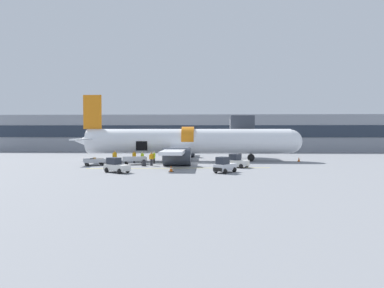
# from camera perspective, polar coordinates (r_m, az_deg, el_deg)

# --- Properties ---
(ground_plane) EXTENTS (500.00, 500.00, 0.00)m
(ground_plane) POSITION_cam_1_polar(r_m,az_deg,el_deg) (48.60, 1.14, -3.28)
(ground_plane) COLOR gray
(apron_marking_line) EXTENTS (22.76, 2.14, 0.01)m
(apron_marking_line) POSITION_cam_1_polar(r_m,az_deg,el_deg) (42.55, -2.13, -4.04)
(apron_marking_line) COLOR yellow
(apron_marking_line) RESTS_ON ground_plane
(terminal_strip) EXTENTS (98.00, 11.51, 8.41)m
(terminal_strip) POSITION_cam_1_polar(r_m,az_deg,el_deg) (82.53, 1.65, 1.83)
(terminal_strip) COLOR gray
(terminal_strip) RESTS_ON ground_plane
(jet_bridge_stub) EXTENTS (3.77, 8.84, 7.13)m
(jet_bridge_stub) POSITION_cam_1_polar(r_m,az_deg,el_deg) (58.36, 8.09, 2.83)
(jet_bridge_stub) COLOR #4C4C51
(jet_bridge_stub) RESTS_ON ground_plane
(airplane) EXTENTS (35.23, 28.99, 10.25)m
(airplane) POSITION_cam_1_polar(r_m,az_deg,el_deg) (52.80, -1.15, 0.33)
(airplane) COLOR white
(airplane) RESTS_ON ground_plane
(baggage_tug_lead) EXTENTS (2.94, 2.70, 1.69)m
(baggage_tug_lead) POSITION_cam_1_polar(r_m,az_deg,el_deg) (43.71, 7.54, -2.96)
(baggage_tug_lead) COLOR silver
(baggage_tug_lead) RESTS_ON ground_plane
(baggage_tug_mid) EXTENTS (2.69, 2.98, 1.76)m
(baggage_tug_mid) POSITION_cam_1_polar(r_m,az_deg,el_deg) (37.96, 5.42, -3.68)
(baggage_tug_mid) COLOR silver
(baggage_tug_mid) RESTS_ON ground_plane
(baggage_tug_rear) EXTENTS (3.27, 2.71, 1.65)m
(baggage_tug_rear) POSITION_cam_1_polar(r_m,az_deg,el_deg) (38.82, -12.51, -3.64)
(baggage_tug_rear) COLOR silver
(baggage_tug_rear) RESTS_ON ground_plane
(baggage_cart_loading) EXTENTS (4.19, 2.46, 1.05)m
(baggage_cart_loading) POSITION_cam_1_polar(r_m,az_deg,el_deg) (47.91, -9.38, -2.77)
(baggage_cart_loading) COLOR #B7BABF
(baggage_cart_loading) RESTS_ON ground_plane
(baggage_cart_queued) EXTENTS (3.59, 2.73, 1.06)m
(baggage_cart_queued) POSITION_cam_1_polar(r_m,az_deg,el_deg) (47.81, -15.91, -2.88)
(baggage_cart_queued) COLOR #B7BABF
(baggage_cart_queued) RESTS_ON ground_plane
(ground_crew_loader_a) EXTENTS (0.64, 0.52, 1.84)m
(ground_crew_loader_a) POSITION_cam_1_polar(r_m,az_deg,el_deg) (45.73, -6.77, -2.41)
(ground_crew_loader_a) COLOR #2D2D33
(ground_crew_loader_a) RESTS_ON ground_plane
(ground_crew_loader_b) EXTENTS (0.55, 0.50, 1.63)m
(ground_crew_loader_b) POSITION_cam_1_polar(r_m,az_deg,el_deg) (48.44, -4.48, -2.29)
(ground_crew_loader_b) COLOR black
(ground_crew_loader_b) RESTS_ON ground_plane
(ground_crew_driver) EXTENTS (0.54, 0.48, 1.58)m
(ground_crew_driver) POSITION_cam_1_polar(r_m,az_deg,el_deg) (50.50, -8.27, -2.15)
(ground_crew_driver) COLOR black
(ground_crew_driver) RESTS_ON ground_plane
(ground_crew_supervisor) EXTENTS (0.52, 0.57, 1.69)m
(ground_crew_supervisor) POSITION_cam_1_polar(r_m,az_deg,el_deg) (48.65, -6.35, -2.23)
(ground_crew_supervisor) COLOR #2D2D33
(ground_crew_supervisor) RESTS_ON ground_plane
(ground_crew_helper) EXTENTS (0.60, 0.48, 1.73)m
(ground_crew_helper) POSITION_cam_1_polar(r_m,az_deg,el_deg) (50.87, -9.60, -2.05)
(ground_crew_helper) COLOR black
(ground_crew_helper) RESTS_ON ground_plane
(ground_crew_marshal) EXTENTS (0.62, 0.53, 1.81)m
(ground_crew_marshal) POSITION_cam_1_polar(r_m,az_deg,el_deg) (50.51, -12.76, -2.05)
(ground_crew_marshal) COLOR #2D2D33
(ground_crew_marshal) RESTS_ON ground_plane
(suitcase_on_tarmac_upright) EXTENTS (0.56, 0.41, 0.86)m
(suitcase_on_tarmac_upright) POSITION_cam_1_polar(r_m,az_deg,el_deg) (45.40, -8.02, -3.20)
(suitcase_on_tarmac_upright) COLOR #2D2D33
(suitcase_on_tarmac_upright) RESTS_ON ground_plane
(safety_cone_nose) EXTENTS (0.53, 0.53, 0.68)m
(safety_cone_nose) POSITION_cam_1_polar(r_m,az_deg,el_deg) (54.20, 17.38, -2.49)
(safety_cone_nose) COLOR black
(safety_cone_nose) RESTS_ON ground_plane
(safety_cone_engine_left) EXTENTS (0.58, 0.58, 0.71)m
(safety_cone_engine_left) POSITION_cam_1_polar(r_m,az_deg,el_deg) (38.81, -3.51, -4.14)
(safety_cone_engine_left) COLOR black
(safety_cone_engine_left) RESTS_ON ground_plane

